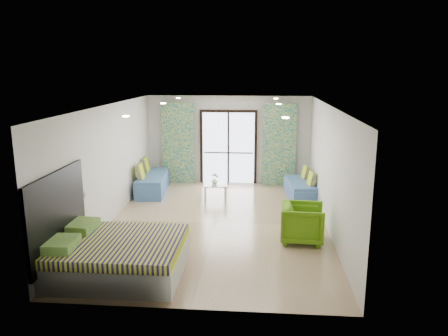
# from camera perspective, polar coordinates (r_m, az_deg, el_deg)

# --- Properties ---
(floor) EXTENTS (5.00, 7.50, 0.01)m
(floor) POSITION_cam_1_polar(r_m,az_deg,el_deg) (10.20, -0.98, -7.17)
(floor) COLOR #917556
(floor) RESTS_ON ground
(ceiling) EXTENTS (5.00, 7.50, 0.01)m
(ceiling) POSITION_cam_1_polar(r_m,az_deg,el_deg) (9.62, -1.04, 8.12)
(ceiling) COLOR silver
(ceiling) RESTS_ON ground
(wall_back) EXTENTS (5.00, 0.01, 2.70)m
(wall_back) POSITION_cam_1_polar(r_m,az_deg,el_deg) (13.50, 0.59, 3.69)
(wall_back) COLOR silver
(wall_back) RESTS_ON ground
(wall_front) EXTENTS (5.00, 0.01, 2.70)m
(wall_front) POSITION_cam_1_polar(r_m,az_deg,el_deg) (6.25, -4.49, -7.20)
(wall_front) COLOR silver
(wall_front) RESTS_ON ground
(wall_left) EXTENTS (0.01, 7.50, 2.70)m
(wall_left) POSITION_cam_1_polar(r_m,az_deg,el_deg) (10.37, -14.89, 0.49)
(wall_left) COLOR silver
(wall_left) RESTS_ON ground
(wall_right) EXTENTS (0.01, 7.50, 2.70)m
(wall_right) POSITION_cam_1_polar(r_m,az_deg,el_deg) (9.89, 13.55, -0.02)
(wall_right) COLOR silver
(wall_right) RESTS_ON ground
(balcony_door) EXTENTS (1.76, 0.08, 2.28)m
(balcony_door) POSITION_cam_1_polar(r_m,az_deg,el_deg) (13.48, 0.58, 3.29)
(balcony_door) COLOR black
(balcony_door) RESTS_ON floor
(balcony_rail) EXTENTS (1.52, 0.03, 0.04)m
(balcony_rail) POSITION_cam_1_polar(r_m,az_deg,el_deg) (13.54, 0.58, 2.01)
(balcony_rail) COLOR #595451
(balcony_rail) RESTS_ON balcony_door
(curtain_left) EXTENTS (1.00, 0.10, 2.50)m
(curtain_left) POSITION_cam_1_polar(r_m,az_deg,el_deg) (13.54, -6.04, 3.22)
(curtain_left) COLOR silver
(curtain_left) RESTS_ON floor
(curtain_right) EXTENTS (1.00, 0.10, 2.50)m
(curtain_right) POSITION_cam_1_polar(r_m,az_deg,el_deg) (13.31, 7.21, 3.03)
(curtain_right) COLOR silver
(curtain_right) RESTS_ON floor
(downlight_a) EXTENTS (0.12, 0.12, 0.02)m
(downlight_a) POSITION_cam_1_polar(r_m,az_deg,el_deg) (7.95, -12.70, 6.62)
(downlight_a) COLOR #FFE0B2
(downlight_a) RESTS_ON ceiling
(downlight_b) EXTENTS (0.12, 0.12, 0.02)m
(downlight_b) POSITION_cam_1_polar(r_m,az_deg,el_deg) (7.60, 8.04, 6.53)
(downlight_b) COLOR #FFE0B2
(downlight_b) RESTS_ON ceiling
(downlight_c) EXTENTS (0.12, 0.12, 0.02)m
(downlight_c) POSITION_cam_1_polar(r_m,az_deg,el_deg) (10.83, -7.97, 8.37)
(downlight_c) COLOR #FFE0B2
(downlight_c) RESTS_ON ceiling
(downlight_d) EXTENTS (0.12, 0.12, 0.02)m
(downlight_d) POSITION_cam_1_polar(r_m,az_deg,el_deg) (10.58, 7.16, 8.29)
(downlight_d) COLOR #FFE0B2
(downlight_d) RESTS_ON ceiling
(downlight_e) EXTENTS (0.12, 0.12, 0.02)m
(downlight_e) POSITION_cam_1_polar(r_m,az_deg,el_deg) (12.79, -6.00, 9.07)
(downlight_e) COLOR #FFE0B2
(downlight_e) RESTS_ON ceiling
(downlight_f) EXTENTS (0.12, 0.12, 0.02)m
(downlight_f) POSITION_cam_1_polar(r_m,az_deg,el_deg) (12.57, 6.80, 8.99)
(downlight_f) COLOR #FFE0B2
(downlight_f) RESTS_ON ceiling
(headboard) EXTENTS (0.06, 2.10, 1.50)m
(headboard) POSITION_cam_1_polar(r_m,az_deg,el_deg) (8.03, -20.89, -5.71)
(headboard) COLOR black
(headboard) RESTS_ON floor
(switch_plate) EXTENTS (0.02, 0.10, 0.10)m
(switch_plate) POSITION_cam_1_polar(r_m,az_deg,el_deg) (9.12, -17.61, -3.29)
(switch_plate) COLOR silver
(switch_plate) RESTS_ON wall_left
(bed) EXTENTS (2.24, 1.82, 0.77)m
(bed) POSITION_cam_1_polar(r_m,az_deg,el_deg) (7.92, -13.94, -11.10)
(bed) COLOR silver
(bed) RESTS_ON floor
(daybed_left) EXTENTS (0.93, 1.97, 0.94)m
(daybed_left) POSITION_cam_1_polar(r_m,az_deg,el_deg) (12.75, -9.41, -1.88)
(daybed_left) COLOR #3F6396
(daybed_left) RESTS_ON floor
(daybed_right) EXTENTS (0.81, 1.69, 0.80)m
(daybed_right) POSITION_cam_1_polar(r_m,az_deg,el_deg) (12.32, 9.94, -2.62)
(daybed_right) COLOR #3F6396
(daybed_right) RESTS_ON floor
(coffee_table) EXTENTS (0.70, 0.70, 0.73)m
(coffee_table) POSITION_cam_1_polar(r_m,az_deg,el_deg) (11.94, -1.14, -2.31)
(coffee_table) COLOR silver
(coffee_table) RESTS_ON floor
(vase) EXTENTS (0.20, 0.20, 0.16)m
(vase) POSITION_cam_1_polar(r_m,az_deg,el_deg) (11.92, -1.27, -1.71)
(vase) COLOR white
(vase) RESTS_ON coffee_table
(armchair) EXTENTS (0.85, 0.90, 0.87)m
(armchair) POSITION_cam_1_polar(r_m,az_deg,el_deg) (9.16, 10.22, -6.86)
(armchair) COLOR #548D12
(armchair) RESTS_ON floor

